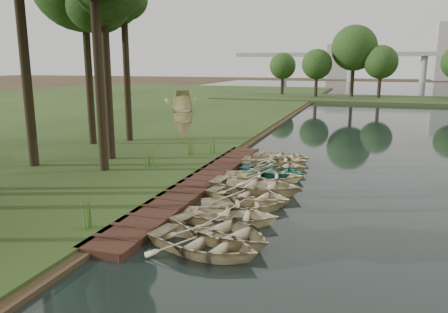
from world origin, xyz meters
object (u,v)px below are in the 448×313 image
(rowboat_2, at_px, (231,214))
(boardwalk, at_px, (200,183))
(rowboat_0, at_px, (204,240))
(rowboat_1, at_px, (220,227))
(stored_rowboat, at_px, (183,133))

(rowboat_2, bearing_deg, boardwalk, 26.73)
(rowboat_0, height_order, rowboat_1, rowboat_1)
(rowboat_2, height_order, stored_rowboat, stored_rowboat)
(rowboat_0, bearing_deg, rowboat_1, 5.21)
(boardwalk, distance_m, rowboat_2, 4.95)
(rowboat_2, xyz_separation_m, stored_rowboat, (-7.97, 14.27, 0.25))
(stored_rowboat, bearing_deg, rowboat_0, -112.79)
(rowboat_2, bearing_deg, rowboat_0, 171.86)
(boardwalk, distance_m, rowboat_0, 7.14)
(rowboat_0, distance_m, rowboat_2, 2.49)
(boardwalk, relative_size, rowboat_0, 4.49)
(rowboat_0, relative_size, rowboat_1, 0.95)
(boardwalk, distance_m, stored_rowboat, 11.43)
(rowboat_2, distance_m, stored_rowboat, 16.35)
(rowboat_1, bearing_deg, rowboat_0, -164.15)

